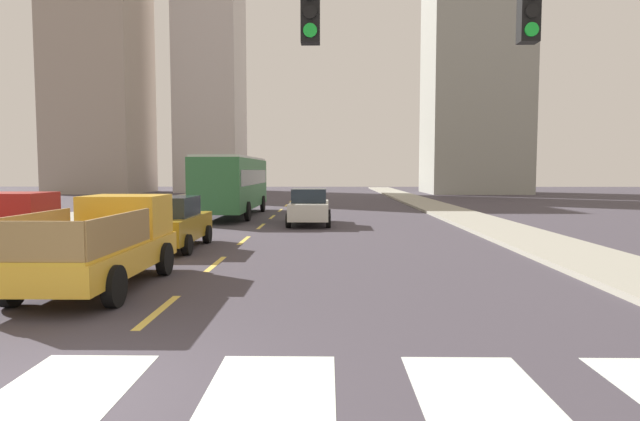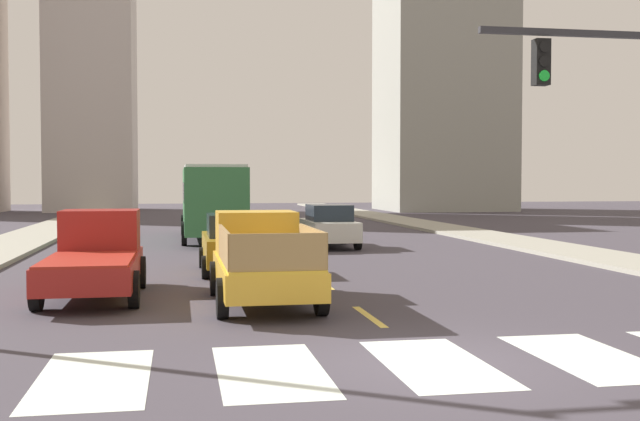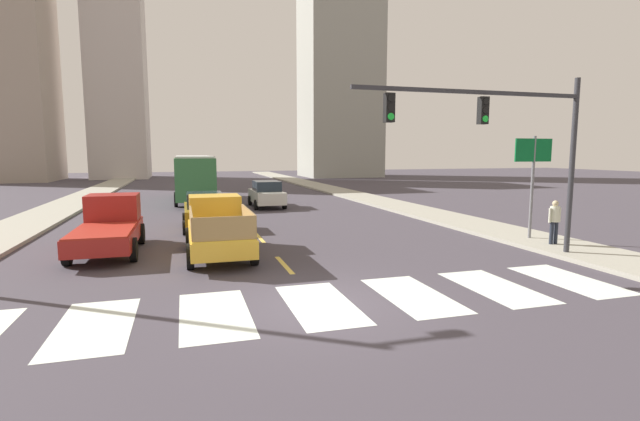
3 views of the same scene
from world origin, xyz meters
TOP-DOWN VIEW (x-y plane):
  - ground_plane at (0.00, 0.00)m, footprint 160.00×160.00m
  - sidewalk_right at (10.47, 18.00)m, footprint 2.93×110.00m
  - sidewalk_left at (-10.47, 18.00)m, footprint 2.93×110.00m
  - crosswalk_stripe_3 at (0.00, 0.00)m, footprint 1.51×3.30m
  - crosswalk_stripe_4 at (2.43, 0.00)m, footprint 1.51×3.30m
  - crosswalk_stripe_5 at (4.86, 0.00)m, footprint 1.51×3.30m
  - lane_dash_0 at (0.00, 4.00)m, footprint 0.16×2.40m
  - lane_dash_1 at (0.00, 9.00)m, footprint 0.16×2.40m
  - lane_dash_2 at (0.00, 14.00)m, footprint 0.16×2.40m
  - lane_dash_3 at (0.00, 19.00)m, footprint 0.16×2.40m
  - lane_dash_4 at (0.00, 24.00)m, footprint 0.16×2.40m
  - lane_dash_5 at (0.00, 29.00)m, footprint 0.16×2.40m
  - lane_dash_6 at (0.00, 34.00)m, footprint 0.16×2.40m
  - lane_dash_7 at (0.00, 39.00)m, footprint 0.16×2.40m
  - pickup_stakebed at (-1.89, 6.28)m, footprint 2.18×5.20m
  - city_bus at (-2.25, 24.52)m, footprint 2.72×10.80m
  - sedan_mid at (2.21, 19.75)m, footprint 2.02×4.40m
  - sedan_near_left at (-2.09, 11.83)m, footprint 2.02×4.40m
  - traffic_signal_gantry at (7.08, 2.46)m, footprint 8.05×0.27m
  - tower_tall_centre at (-11.12, 60.23)m, footprint 7.21×9.27m
  - block_mid_left at (19.63, 55.99)m, footprint 10.70×9.54m
  - block_mid_right at (-23.18, 56.67)m, footprint 9.59×10.30m

SIDE VIEW (x-z plane):
  - ground_plane at x=0.00m, z-range 0.00..0.00m
  - lane_dash_0 at x=0.00m, z-range 0.00..0.01m
  - lane_dash_1 at x=0.00m, z-range 0.00..0.01m
  - lane_dash_2 at x=0.00m, z-range 0.00..0.01m
  - lane_dash_3 at x=0.00m, z-range 0.00..0.01m
  - lane_dash_4 at x=0.00m, z-range 0.00..0.01m
  - lane_dash_5 at x=0.00m, z-range 0.00..0.01m
  - lane_dash_6 at x=0.00m, z-range 0.00..0.01m
  - lane_dash_7 at x=0.00m, z-range 0.00..0.01m
  - crosswalk_stripe_3 at x=0.00m, z-range 0.00..0.01m
  - crosswalk_stripe_4 at x=2.43m, z-range 0.00..0.01m
  - crosswalk_stripe_5 at x=4.86m, z-range 0.00..0.01m
  - sidewalk_right at x=10.47m, z-range 0.00..0.15m
  - sidewalk_left at x=-10.47m, z-range 0.00..0.15m
  - sedan_mid at x=2.21m, z-range 0.00..1.72m
  - sedan_near_left at x=-2.09m, z-range 0.00..1.72m
  - pickup_stakebed at x=-1.89m, z-range -0.04..1.92m
  - city_bus at x=-2.25m, z-range 0.29..3.61m
  - traffic_signal_gantry at x=7.08m, z-range 1.16..7.16m
  - block_mid_right at x=-23.18m, z-range 0.00..30.91m
  - block_mid_left at x=19.63m, z-range 0.00..32.33m
  - tower_tall_centre at x=-11.12m, z-range 0.00..34.20m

